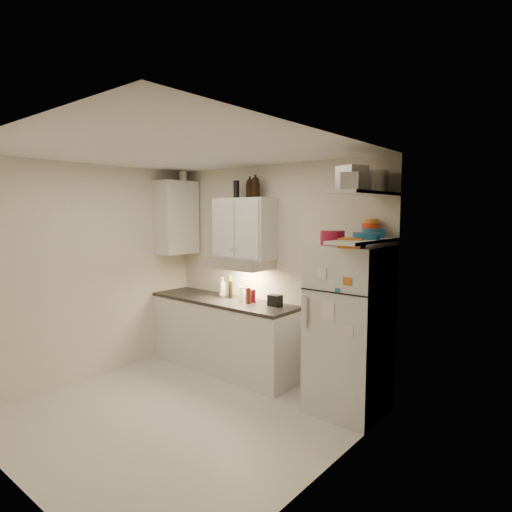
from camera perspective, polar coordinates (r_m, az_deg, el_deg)
The scene contains 36 objects.
floor at distance 4.64m, azimuth -10.16°, elevation -20.25°, with size 3.20×3.00×0.02m, color beige.
ceiling at distance 4.21m, azimuth -10.82°, elevation 13.74°, with size 3.20×3.00×0.02m, color white.
back_wall at distance 5.31m, azimuth 2.14°, elevation -1.99°, with size 3.20×0.02×2.60m, color beige.
left_wall at distance 5.55m, azimuth -21.18°, elevation -2.04°, with size 0.02×3.00×2.60m, color beige.
right_wall at distance 3.19m, azimuth 8.55°, elevation -7.36°, with size 0.02×3.00×2.60m, color beige.
base_cabinet at distance 5.62m, azimuth -4.39°, elevation -10.54°, with size 2.10×0.60×0.88m, color silver.
countertop at distance 5.51m, azimuth -4.43°, elevation -5.95°, with size 2.10×0.62×0.04m, color black.
upper_cabinet at distance 5.32m, azimuth -1.56°, elevation 3.70°, with size 0.80×0.33×0.75m, color silver.
side_cabinet at distance 6.04m, azimuth -10.57°, elevation 5.05°, with size 0.33×0.55×1.00m, color silver.
range_hood at distance 5.31m, azimuth -2.01°, elevation -1.01°, with size 0.76×0.46×0.12m, color silver.
fridge at distance 4.45m, azimuth 12.30°, elevation -9.58°, with size 0.70×0.68×1.70m, color silver.
shelf_hi at distance 4.09m, azimuth 14.34°, elevation 8.13°, with size 0.30×0.95×0.03m, color silver.
shelf_lo at distance 4.09m, azimuth 14.19°, elevation 1.96°, with size 0.30×0.95×0.03m, color silver.
knife_strip at distance 4.90m, azimuth 8.46°, elevation -2.48°, with size 0.42×0.02×0.03m, color black.
dutch_oven at distance 4.36m, azimuth 10.16°, elevation 2.43°, with size 0.24×0.24×0.14m, color maroon.
book_stack at distance 4.04m, azimuth 12.66°, elevation 1.72°, with size 0.21×0.26×0.09m, color #CB6419.
spice_jar at distance 4.29m, azimuth 12.07°, elevation 1.95°, with size 0.05×0.05×0.09m, color silver.
stock_pot at distance 4.38m, azimuth 15.38°, elevation 9.52°, with size 0.30×0.30×0.21m, color silver.
tin_a at distance 4.02m, azimuth 12.66°, elevation 10.05°, with size 0.23×0.20×0.23m, color #AAAAAD.
tin_b at distance 3.88m, azimuth 12.51°, elevation 9.67°, with size 0.16×0.16×0.16m, color #AAAAAD.
bowl_teal at distance 4.41m, azimuth 15.39°, elevation 2.97°, with size 0.22×0.22×0.09m, color #195C8D.
bowl_orange at distance 4.48m, azimuth 15.03°, elevation 3.92°, with size 0.18×0.18×0.05m, color #F93B17.
bowl_yellow at distance 4.48m, azimuth 15.05°, elevation 4.54°, with size 0.14×0.14×0.04m, color orange.
plates at distance 4.13m, azimuth 14.50°, elevation 2.63°, with size 0.25×0.25×0.06m, color #195C8D.
growler_a at distance 5.31m, azimuth -0.82°, elevation 9.05°, with size 0.10×0.10×0.24m, color black, non-canonical shape.
growler_b at distance 5.23m, azimuth -0.10°, elevation 9.18°, with size 0.11×0.11×0.26m, color black, non-canonical shape.
thermos_a at distance 5.38m, azimuth -2.65°, elevation 8.83°, with size 0.07×0.07×0.21m, color black.
thermos_b at distance 5.44m, azimuth -2.63°, elevation 8.86°, with size 0.08×0.08×0.22m, color black.
side_jar at distance 6.10m, azimuth -9.73°, elevation 10.43°, with size 0.10×0.10×0.14m, color silver.
soap_bottle at distance 5.63m, azimuth -4.46°, elevation -3.98°, with size 0.11×0.11×0.29m, color silver.
pepper_mill at distance 5.21m, azimuth -1.08°, elevation -5.29°, with size 0.06×0.06×0.20m, color brown.
oil_bottle at distance 5.59m, azimuth -3.47°, elevation -4.05°, with size 0.06×0.06×0.29m, color #3F6E1B.
vinegar_bottle at distance 5.52m, azimuth -3.38°, elevation -4.52°, with size 0.05×0.05×0.22m, color black.
clear_bottle at distance 5.33m, azimuth -1.98°, elevation -5.07°, with size 0.06×0.06×0.19m, color silver.
red_jar at distance 5.30m, azimuth -0.48°, elevation -5.30°, with size 0.08×0.08×0.16m, color maroon.
caddy at distance 5.08m, azimuth 2.55°, elevation -5.94°, with size 0.16×0.11×0.13m, color black.
Camera 1 is at (3.21, -2.66, 2.03)m, focal length 30.00 mm.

